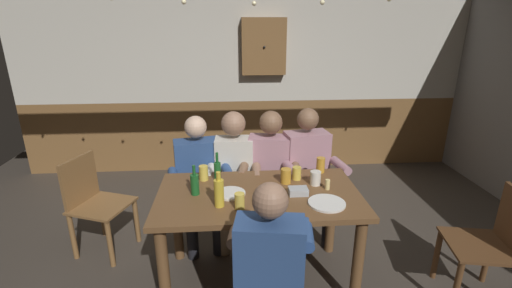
{
  "coord_description": "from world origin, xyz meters",
  "views": [
    {
      "loc": [
        -0.2,
        -2.25,
        1.99
      ],
      "look_at": [
        0.0,
        0.39,
        1.07
      ],
      "focal_mm": 24.97,
      "sensor_mm": 36.0,
      "label": 1
    }
  ],
  "objects_px": {
    "bottle_1": "(219,192)",
    "pint_glass_0": "(297,173)",
    "person_0": "(199,175)",
    "pint_glass_2": "(286,176)",
    "person_4": "(270,262)",
    "dining_table": "(259,208)",
    "pint_glass_1": "(240,201)",
    "pint_glass_4": "(321,165)",
    "plate_0": "(231,193)",
    "bottle_0": "(217,170)",
    "pint_glass_5": "(204,173)",
    "person_1": "(234,172)",
    "condiment_caddy": "(298,191)",
    "chair_empty_near_right": "(94,202)",
    "table_candle": "(328,185)",
    "plate_1": "(327,203)",
    "pint_glass_3": "(315,178)",
    "chair_empty_far_end": "(492,243)",
    "person_2": "(270,170)",
    "person_3": "(308,168)",
    "wall_dart_cabinet": "(264,47)",
    "bottle_2": "(195,184)"
  },
  "relations": [
    {
      "from": "bottle_0",
      "to": "bottle_2",
      "type": "distance_m",
      "value": 0.29
    },
    {
      "from": "table_candle",
      "to": "wall_dart_cabinet",
      "type": "bearing_deg",
      "value": 96.99
    },
    {
      "from": "bottle_0",
      "to": "pint_glass_1",
      "type": "height_order",
      "value": "bottle_0"
    },
    {
      "from": "pint_glass_4",
      "to": "person_3",
      "type": "bearing_deg",
      "value": 96.12
    },
    {
      "from": "plate_1",
      "to": "table_candle",
      "type": "bearing_deg",
      "value": 74.11
    },
    {
      "from": "pint_glass_1",
      "to": "pint_glass_4",
      "type": "height_order",
      "value": "pint_glass_4"
    },
    {
      "from": "plate_0",
      "to": "bottle_0",
      "type": "relative_size",
      "value": 0.95
    },
    {
      "from": "person_4",
      "to": "pint_glass_3",
      "type": "bearing_deg",
      "value": 68.53
    },
    {
      "from": "dining_table",
      "to": "pint_glass_5",
      "type": "xyz_separation_m",
      "value": [
        -0.42,
        0.27,
        0.19
      ]
    },
    {
      "from": "pint_glass_2",
      "to": "plate_0",
      "type": "bearing_deg",
      "value": -158.99
    },
    {
      "from": "chair_empty_near_right",
      "to": "bottle_1",
      "type": "xyz_separation_m",
      "value": [
        1.13,
        -0.7,
        0.41
      ]
    },
    {
      "from": "pint_glass_1",
      "to": "pint_glass_2",
      "type": "relative_size",
      "value": 0.97
    },
    {
      "from": "chair_empty_far_end",
      "to": "bottle_0",
      "type": "relative_size",
      "value": 3.79
    },
    {
      "from": "chair_empty_near_right",
      "to": "plate_1",
      "type": "xyz_separation_m",
      "value": [
        1.88,
        -0.74,
        0.31
      ]
    },
    {
      "from": "bottle_1",
      "to": "wall_dart_cabinet",
      "type": "relative_size",
      "value": 0.36
    },
    {
      "from": "dining_table",
      "to": "pint_glass_5",
      "type": "relative_size",
      "value": 12.6
    },
    {
      "from": "bottle_2",
      "to": "pint_glass_3",
      "type": "height_order",
      "value": "bottle_2"
    },
    {
      "from": "person_1",
      "to": "pint_glass_5",
      "type": "xyz_separation_m",
      "value": [
        -0.25,
        -0.37,
        0.16
      ]
    },
    {
      "from": "person_1",
      "to": "table_candle",
      "type": "height_order",
      "value": "person_1"
    },
    {
      "from": "chair_empty_near_right",
      "to": "bottle_0",
      "type": "relative_size",
      "value": 3.79
    },
    {
      "from": "person_0",
      "to": "pint_glass_2",
      "type": "relative_size",
      "value": 10.22
    },
    {
      "from": "plate_1",
      "to": "pint_glass_4",
      "type": "relative_size",
      "value": 2.03
    },
    {
      "from": "bottle_0",
      "to": "table_candle",
      "type": "bearing_deg",
      "value": -15.93
    },
    {
      "from": "pint_glass_3",
      "to": "pint_glass_5",
      "type": "xyz_separation_m",
      "value": [
        -0.87,
        0.15,
        0.0
      ]
    },
    {
      "from": "chair_empty_far_end",
      "to": "table_candle",
      "type": "distance_m",
      "value": 1.23
    },
    {
      "from": "table_candle",
      "to": "pint_glass_0",
      "type": "xyz_separation_m",
      "value": [
        -0.2,
        0.2,
        0.01
      ]
    },
    {
      "from": "chair_empty_near_right",
      "to": "plate_0",
      "type": "distance_m",
      "value": 1.36
    },
    {
      "from": "table_candle",
      "to": "pint_glass_2",
      "type": "xyz_separation_m",
      "value": [
        -0.3,
        0.14,
        0.02
      ]
    },
    {
      "from": "bottle_1",
      "to": "pint_glass_0",
      "type": "distance_m",
      "value": 0.73
    },
    {
      "from": "dining_table",
      "to": "person_4",
      "type": "distance_m",
      "value": 0.64
    },
    {
      "from": "person_4",
      "to": "table_candle",
      "type": "distance_m",
      "value": 0.85
    },
    {
      "from": "person_1",
      "to": "person_2",
      "type": "bearing_deg",
      "value": -174.9
    },
    {
      "from": "pint_glass_0",
      "to": "pint_glass_5",
      "type": "xyz_separation_m",
      "value": [
        -0.75,
        0.04,
        0.01
      ]
    },
    {
      "from": "pint_glass_0",
      "to": "pint_glass_4",
      "type": "height_order",
      "value": "pint_glass_4"
    },
    {
      "from": "table_candle",
      "to": "plate_1",
      "type": "distance_m",
      "value": 0.24
    },
    {
      "from": "person_2",
      "to": "table_candle",
      "type": "distance_m",
      "value": 0.74
    },
    {
      "from": "chair_empty_near_right",
      "to": "pint_glass_1",
      "type": "relative_size",
      "value": 7.76
    },
    {
      "from": "person_0",
      "to": "pint_glass_4",
      "type": "distance_m",
      "value": 1.1
    },
    {
      "from": "person_1",
      "to": "condiment_caddy",
      "type": "relative_size",
      "value": 8.75
    },
    {
      "from": "pint_glass_0",
      "to": "pint_glass_5",
      "type": "relative_size",
      "value": 0.87
    },
    {
      "from": "bottle_1",
      "to": "pint_glass_0",
      "type": "height_order",
      "value": "bottle_1"
    },
    {
      "from": "pint_glass_2",
      "to": "wall_dart_cabinet",
      "type": "distance_m",
      "value": 2.26
    },
    {
      "from": "dining_table",
      "to": "pint_glass_1",
      "type": "height_order",
      "value": "pint_glass_1"
    },
    {
      "from": "person_4",
      "to": "dining_table",
      "type": "bearing_deg",
      "value": 99.91
    },
    {
      "from": "dining_table",
      "to": "pint_glass_2",
      "type": "xyz_separation_m",
      "value": [
        0.23,
        0.17,
        0.18
      ]
    },
    {
      "from": "pint_glass_3",
      "to": "plate_0",
      "type": "bearing_deg",
      "value": -169.91
    },
    {
      "from": "condiment_caddy",
      "to": "plate_1",
      "type": "height_order",
      "value": "condiment_caddy"
    },
    {
      "from": "pint_glass_0",
      "to": "plate_0",
      "type": "bearing_deg",
      "value": -157.0
    },
    {
      "from": "table_candle",
      "to": "plate_0",
      "type": "xyz_separation_m",
      "value": [
        -0.73,
        -0.03,
        -0.03
      ]
    },
    {
      "from": "plate_1",
      "to": "pint_glass_5",
      "type": "xyz_separation_m",
      "value": [
        -0.88,
        0.47,
        0.05
      ]
    }
  ]
}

